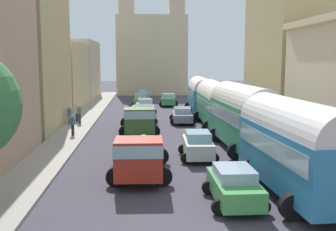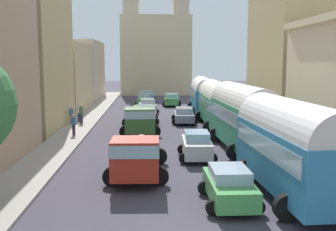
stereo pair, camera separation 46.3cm
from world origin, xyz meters
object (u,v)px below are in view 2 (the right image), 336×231
object	(u,v)px
cargo_truck_1	(140,119)
car_6	(184,115)
car_4	(229,186)
car_7	(172,100)
pedestrian_0	(71,115)
pedestrian_1	(81,113)
parked_bus_0	(292,144)
parked_bus_1	(242,114)
car_5	(197,145)
pedestrian_2	(79,112)
pedestrian_3	(74,124)
car_1	(148,106)
cargo_truck_0	(137,155)
car_0	(146,114)
parked_bus_2	(218,102)
car_2	(144,100)
car_3	(147,96)
parked_bus_3	(204,94)

from	to	relation	value
cargo_truck_1	car_6	distance (m)	6.74
car_4	car_7	size ratio (longest dim) A/B	1.00
pedestrian_0	pedestrian_1	bearing A→B (deg)	17.01
parked_bus_0	parked_bus_1	xyz separation A→B (m)	(0.00, 9.00, 0.07)
cargo_truck_1	pedestrian_1	size ratio (longest dim) A/B	4.07
car_5	car_6	bearing A→B (deg)	88.06
car_6	pedestrian_2	world-z (taller)	pedestrian_2
car_5	pedestrian_3	world-z (taller)	pedestrian_3
pedestrian_1	parked_bus_1	bearing A→B (deg)	-42.12
car_1	cargo_truck_0	bearing A→B (deg)	-91.09
car_0	pedestrian_1	xyz separation A→B (m)	(-5.67, -1.11, 0.22)
parked_bus_1	car_7	distance (m)	25.69
pedestrian_2	cargo_truck_0	bearing A→B (deg)	-72.17
car_1	car_7	xyz separation A→B (m)	(3.02, 6.81, 0.00)
pedestrian_2	car_5	bearing A→B (deg)	-56.96
pedestrian_2	car_0	bearing A→B (deg)	0.02
parked_bus_2	car_5	distance (m)	11.68
parked_bus_1	pedestrian_3	distance (m)	12.63
car_2	car_6	world-z (taller)	car_2
car_3	cargo_truck_1	bearing A→B (deg)	-91.01
car_7	pedestrian_2	size ratio (longest dim) A/B	2.12
parked_bus_0	cargo_truck_0	xyz separation A→B (m)	(-6.48, 2.93, -1.09)
car_5	pedestrian_3	xyz separation A→B (m)	(-8.35, 7.23, 0.16)
car_1	car_5	xyz separation A→B (m)	(2.87, -20.82, 0.02)
car_0	cargo_truck_1	bearing A→B (deg)	-94.25
parked_bus_3	cargo_truck_0	distance (m)	24.95
cargo_truck_0	pedestrian_2	xyz separation A→B (m)	(-5.75, 17.86, -0.11)
parked_bus_2	pedestrian_1	bearing A→B (deg)	171.87
car_6	car_7	distance (m)	14.04
cargo_truck_0	car_0	size ratio (longest dim) A/B	1.60
car_2	car_5	distance (m)	27.90
car_0	car_5	size ratio (longest dim) A/B	1.10
cargo_truck_0	pedestrian_0	xyz separation A→B (m)	(-6.17, 16.51, -0.20)
pedestrian_0	car_4	bearing A→B (deg)	-63.88
parked_bus_0	parked_bus_2	bearing A→B (deg)	90.00
parked_bus_2	pedestrian_0	world-z (taller)	parked_bus_2
parked_bus_1	pedestrian_3	bearing A→B (deg)	156.26
car_0	pedestrian_2	world-z (taller)	pedestrian_2
car_1	pedestrian_3	bearing A→B (deg)	-111.95
cargo_truck_1	pedestrian_2	bearing A→B (deg)	134.02
car_4	car_5	distance (m)	7.61
car_1	pedestrian_0	distance (m)	10.56
pedestrian_1	car_6	bearing A→B (deg)	4.64
car_2	car_5	size ratio (longest dim) A/B	1.09
pedestrian_2	pedestrian_3	xyz separation A→B (m)	(0.74, -6.74, -0.08)
parked_bus_2	car_5	xyz separation A→B (m)	(-3.14, -11.17, -1.34)
parked_bus_3	pedestrian_3	bearing A→B (deg)	-131.59
cargo_truck_1	car_1	world-z (taller)	cargo_truck_1
parked_bus_3	car_2	size ratio (longest dim) A/B	2.05
parked_bus_1	pedestrian_1	bearing A→B (deg)	137.88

